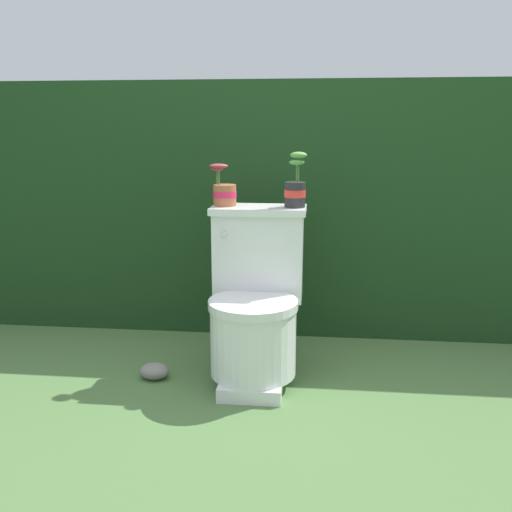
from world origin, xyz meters
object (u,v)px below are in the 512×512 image
(garden_stone, at_px, (154,371))
(toilet, at_px, (255,304))
(potted_plant_left, at_px, (224,192))
(potted_plant_midleft, at_px, (295,189))

(garden_stone, bearing_deg, toilet, 8.66)
(potted_plant_left, height_order, potted_plant_midleft, potted_plant_midleft)
(potted_plant_midleft, relative_size, garden_stone, 1.86)
(toilet, relative_size, garden_stone, 5.80)
(toilet, relative_size, potted_plant_left, 4.03)
(potted_plant_left, distance_m, potted_plant_midleft, 0.32)
(toilet, height_order, potted_plant_left, potted_plant_left)
(potted_plant_left, xyz_separation_m, potted_plant_midleft, (0.32, -0.02, 0.02))
(toilet, height_order, garden_stone, toilet)
(toilet, relative_size, potted_plant_midleft, 3.13)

